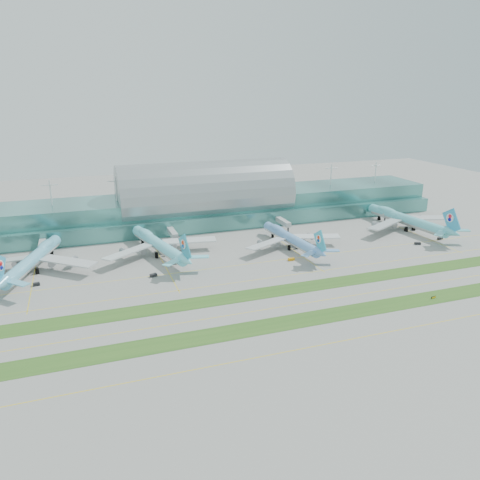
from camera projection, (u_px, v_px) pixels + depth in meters
name	position (u px, v px, depth m)	size (l,w,h in m)	color
ground	(279.00, 293.00, 217.06)	(700.00, 700.00, 0.00)	gray
terminal	(205.00, 203.00, 328.36)	(340.00, 69.10, 36.00)	#3D7A75
grass_strip_near	(307.00, 319.00, 191.91)	(420.00, 12.00, 0.08)	#2D591E
grass_strip_far	(277.00, 291.00, 218.85)	(420.00, 12.00, 0.08)	#2D591E
taxiline_a	(331.00, 343.00, 173.96)	(420.00, 0.35, 0.01)	yellow
taxiline_b	(292.00, 305.00, 204.49)	(420.00, 0.35, 0.01)	yellow
taxiline_c	(264.00, 279.00, 233.23)	(420.00, 0.35, 0.01)	yellow
taxiline_d	(249.00, 264.00, 252.99)	(420.00, 0.35, 0.01)	yellow
airliner_a	(33.00, 258.00, 241.59)	(65.78, 76.41, 21.64)	#60B5D3
airliner_b	(158.00, 244.00, 265.10)	(66.92, 77.19, 21.51)	#6DDEF1
airliner_c	(290.00, 238.00, 277.59)	(62.37, 71.05, 19.55)	#68A3E6
airliner_d	(406.00, 219.00, 313.88)	(73.23, 83.48, 22.97)	#5FC7D2
gse_a	(4.00, 285.00, 223.89)	(3.67, 1.96, 1.65)	yellow
gse_b	(36.00, 284.00, 224.68)	(3.07, 1.78, 1.46)	black
gse_c	(153.00, 275.00, 235.62)	(3.40, 1.98, 1.43)	black
gse_d	(175.00, 262.00, 252.86)	(3.86, 2.07, 1.50)	black
gse_e	(291.00, 259.00, 257.77)	(3.45, 1.64, 1.38)	orange
gse_f	(311.00, 247.00, 277.63)	(2.89, 1.76, 1.19)	black
gse_g	(418.00, 243.00, 284.41)	(3.53, 1.83, 1.37)	black
gse_h	(440.00, 238.00, 293.79)	(3.75, 1.63, 1.47)	black
taxiway_sign_east	(434.00, 297.00, 210.92)	(2.56, 0.53, 1.08)	black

